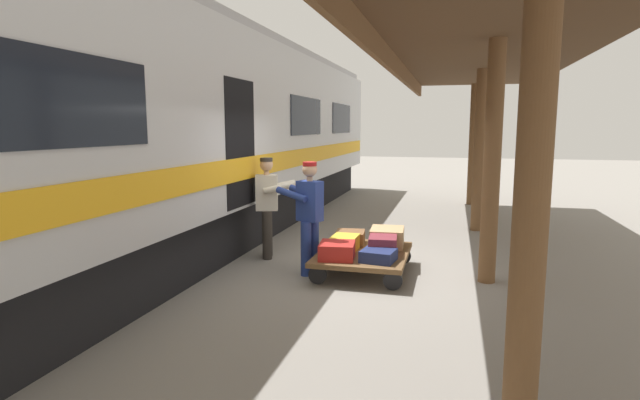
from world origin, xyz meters
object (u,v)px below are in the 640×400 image
at_px(suitcase_tan_vintage, 387,237).
at_px(porter_in_overalls, 309,214).
at_px(suitcase_yellow_case, 344,244).
at_px(porter_by_door, 268,204).
at_px(suitcase_navy_fabric, 378,256).
at_px(suitcase_red_plastic, 337,251).
at_px(luggage_cart, 363,255).
at_px(suitcase_burgundy_valise, 383,244).
at_px(suitcase_brown_leather, 350,238).
at_px(train_car, 157,136).

relative_size(suitcase_tan_vintage, porter_in_overalls, 0.37).
bearing_deg(suitcase_yellow_case, porter_by_door, -19.94).
relative_size(suitcase_navy_fabric, porter_in_overalls, 0.27).
bearing_deg(suitcase_navy_fabric, suitcase_red_plastic, 0.00).
bearing_deg(luggage_cart, suitcase_tan_vintage, -122.29).
bearing_deg(suitcase_navy_fabric, suitcase_burgundy_valise, -90.00).
height_order(luggage_cart, suitcase_red_plastic, suitcase_red_plastic).
distance_m(suitcase_tan_vintage, suitcase_burgundy_valise, 0.47).
height_order(suitcase_red_plastic, suitcase_brown_leather, suitcase_red_plastic).
bearing_deg(luggage_cart, porter_by_door, -16.68).
bearing_deg(suitcase_yellow_case, suitcase_brown_leather, -90.00).
bearing_deg(train_car, suitcase_burgundy_valise, 179.41).
xyz_separation_m(train_car, suitcase_tan_vintage, (-3.78, -0.43, -1.58)).
bearing_deg(suitcase_brown_leather, train_car, 7.77).
xyz_separation_m(suitcase_red_plastic, suitcase_navy_fabric, (-0.60, 0.00, -0.03)).
distance_m(suitcase_brown_leather, suitcase_burgundy_valise, 0.76).
bearing_deg(suitcase_navy_fabric, suitcase_brown_leather, -57.71).
bearing_deg(luggage_cart, porter_in_overalls, 16.31).
bearing_deg(porter_in_overalls, train_car, -5.75).
xyz_separation_m(suitcase_tan_vintage, porter_by_door, (2.02, -0.04, 0.45)).
height_order(suitcase_navy_fabric, porter_in_overalls, porter_in_overalls).
xyz_separation_m(luggage_cart, porter_by_door, (1.72, -0.52, 0.64)).
bearing_deg(train_car, suitcase_yellow_case, 179.30).
bearing_deg(suitcase_burgundy_valise, suitcase_red_plastic, 38.35).
relative_size(suitcase_tan_vintage, suitcase_burgundy_valise, 0.99).
height_order(porter_in_overalls, porter_by_door, same).
bearing_deg(suitcase_burgundy_valise, porter_by_door, -14.32).
relative_size(porter_in_overalls, porter_by_door, 1.00).
xyz_separation_m(luggage_cart, suitcase_burgundy_valise, (-0.30, -0.00, 0.18)).
relative_size(train_car, suitcase_navy_fabric, 46.76).
height_order(suitcase_brown_leather, suitcase_navy_fabric, suitcase_brown_leather).
bearing_deg(suitcase_red_plastic, train_car, -9.14).
bearing_deg(suitcase_red_plastic, luggage_cart, -122.29).
bearing_deg(suitcase_tan_vintage, suitcase_brown_leather, 0.00).
distance_m(suitcase_yellow_case, suitcase_navy_fabric, 0.76).
height_order(train_car, suitcase_red_plastic, train_car).
height_order(suitcase_burgundy_valise, porter_by_door, porter_by_door).
distance_m(suitcase_red_plastic, porter_by_door, 1.80).
bearing_deg(porter_in_overalls, suitcase_brown_leather, -124.98).
bearing_deg(suitcase_yellow_case, suitcase_burgundy_valise, 180.00).
xyz_separation_m(suitcase_red_plastic, suitcase_tan_vintage, (-0.60, -0.95, 0.03)).
bearing_deg(suitcase_yellow_case, luggage_cart, 180.00).
relative_size(suitcase_tan_vintage, porter_by_door, 0.37).
bearing_deg(suitcase_yellow_case, suitcase_navy_fabric, 141.65).
relative_size(suitcase_brown_leather, suitcase_burgundy_valise, 0.77).
xyz_separation_m(suitcase_yellow_case, porter_in_overalls, (0.49, 0.23, 0.48)).
bearing_deg(suitcase_burgundy_valise, suitcase_navy_fabric, 90.00).
height_order(suitcase_burgundy_valise, suitcase_navy_fabric, suitcase_burgundy_valise).
distance_m(train_car, suitcase_tan_vintage, 4.12).
height_order(suitcase_tan_vintage, porter_by_door, porter_by_door).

